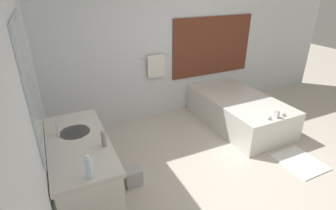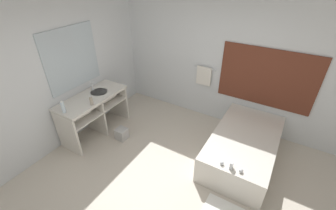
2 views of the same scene
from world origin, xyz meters
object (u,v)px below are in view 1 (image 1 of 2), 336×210
at_px(bathtub, 238,109).
at_px(waste_bin, 133,176).
at_px(water_bottle_1, 89,167).
at_px(soap_dispenser, 104,139).

xyz_separation_m(bathtub, waste_bin, (-2.20, -0.70, -0.16)).
relative_size(water_bottle_1, waste_bin, 0.97).
bearing_deg(waste_bin, soap_dispenser, -140.71).
distance_m(bathtub, waste_bin, 2.32).
bearing_deg(water_bottle_1, waste_bin, 51.16).
height_order(water_bottle_1, waste_bin, water_bottle_1).
distance_m(water_bottle_1, waste_bin, 1.22).
xyz_separation_m(water_bottle_1, soap_dispenser, (0.22, 0.41, -0.02)).
relative_size(water_bottle_1, soap_dispenser, 1.18).
bearing_deg(waste_bin, bathtub, 17.56).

